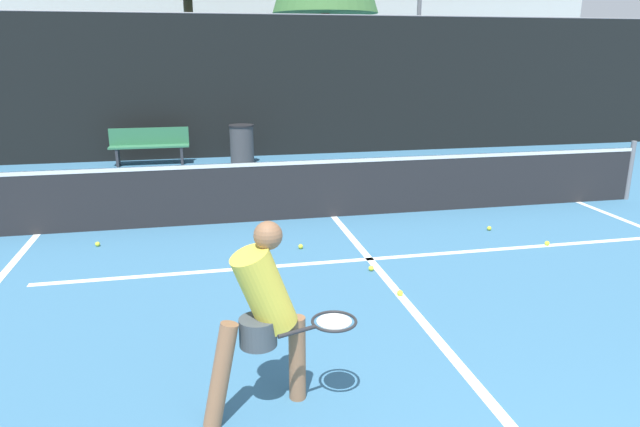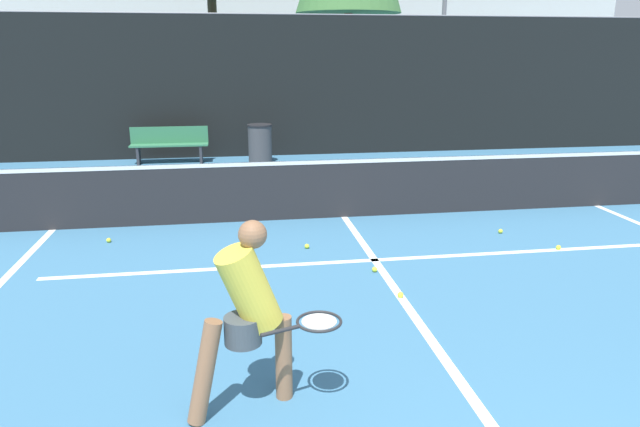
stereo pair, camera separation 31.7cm
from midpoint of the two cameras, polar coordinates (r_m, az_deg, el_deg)
court_service_line at (r=7.46m, az=6.71°, el=-4.65°), size 8.25×0.10×0.01m
court_center_mark at (r=6.28m, az=9.98°, el=-8.85°), size 0.10×6.73×0.01m
net at (r=9.20m, az=3.46°, el=2.71°), size 11.09×0.09×1.07m
fence_back at (r=14.81m, az=-1.44°, el=12.57°), size 24.00×0.06×3.50m
player_practicing at (r=4.20m, az=-4.93°, el=-9.65°), size 1.22×0.47×1.48m
tennis_ball_scattered_0 at (r=8.55m, az=-19.39°, el=-2.55°), size 0.07×0.07×0.07m
tennis_ball_scattered_2 at (r=7.83m, az=-0.15°, el=-3.30°), size 0.07×0.07×0.07m
tennis_ball_scattered_3 at (r=6.40m, az=9.48°, el=-8.04°), size 0.07×0.07×0.07m
tennis_ball_scattered_4 at (r=8.93m, az=18.58°, el=-1.69°), size 0.07×0.07×0.07m
tennis_ball_scattered_5 at (r=7.07m, az=6.77°, el=-5.58°), size 0.07×0.07×0.07m
tennis_ball_scattered_6 at (r=8.49m, az=23.74°, el=-3.13°), size 0.07×0.07×0.07m
courtside_bench at (r=14.24m, az=-14.20°, el=6.84°), size 1.84×0.39×0.86m
trash_bin at (r=13.87m, az=-5.36°, el=6.97°), size 0.59×0.59×0.93m
parked_car at (r=18.17m, az=-4.24°, el=9.60°), size 1.69×4.18×1.46m
building_far at (r=29.51m, az=-5.38°, el=16.58°), size 36.00×2.40×5.95m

